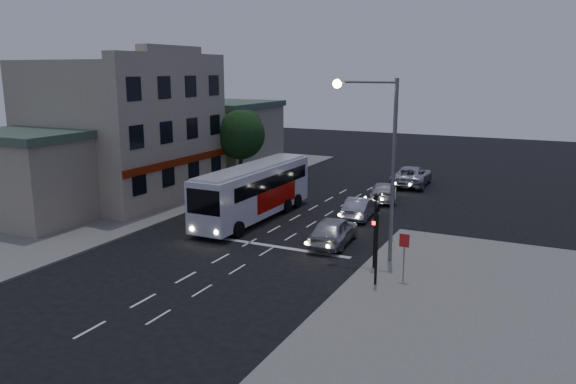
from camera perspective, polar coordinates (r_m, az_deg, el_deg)
The scene contains 17 objects.
ground at distance 30.05m, azimuth -5.83°, elevation -6.17°, with size 120.00×120.00×0.00m, color black.
sidewalk_near at distance 22.37m, azimuth 18.51°, elevation -13.32°, with size 12.00×24.00×0.12m, color slate.
sidewalk_far at distance 43.75m, azimuth -14.88°, elevation -0.54°, with size 12.00×50.00×0.12m, color slate.
road_markings at distance 32.19m, azimuth -0.78°, elevation -4.82°, with size 8.00×30.55×0.01m.
tour_bus at distance 36.15m, azimuth -3.49°, elevation 0.18°, with size 2.73×11.50×3.52m.
car_suv at distance 31.21m, azimuth 4.65°, elevation -3.91°, with size 1.87×4.64×1.58m, color #ACADAF.
car_sedan_a at distance 36.88m, azimuth 7.31°, elevation -1.57°, with size 1.48×4.25×1.40m, color #9695A2.
car_sedan_b at distance 42.08m, azimuth 9.68°, elevation 0.05°, with size 1.88×4.63×1.34m, color #BBBBBB.
car_sedan_c at distance 47.98m, azimuth 12.44°, elevation 1.62°, with size 2.71×5.88×1.63m, color #B1B3C0.
traffic_signal_main at distance 27.00m, azimuth 8.83°, elevation -3.03°, with size 0.25×0.35×4.10m.
traffic_signal_side at distance 24.98m, azimuth 9.02°, elevation -4.29°, with size 0.18×0.15×4.10m.
regulatory_sign at distance 25.87m, azimuth 11.72°, elevation -5.73°, with size 0.45×0.12×2.20m.
streetlight at distance 27.75m, azimuth 9.43°, elevation 4.36°, with size 3.32×0.44×9.00m.
main_building at distance 43.57m, azimuth -16.22°, elevation 6.13°, with size 10.12×12.00×11.00m.
low_building_south at distance 38.46m, azimuth -25.08°, elevation 1.43°, with size 7.40×5.40×5.70m.
low_building_north at distance 52.98m, azimuth -7.02°, elevation 5.63°, with size 9.40×9.40×6.50m.
street_tree at distance 45.88m, azimuth -4.85°, elevation 6.03°, with size 4.00×4.00×6.20m.
Camera 1 is at (15.11, -24.17, 9.51)m, focal length 35.00 mm.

